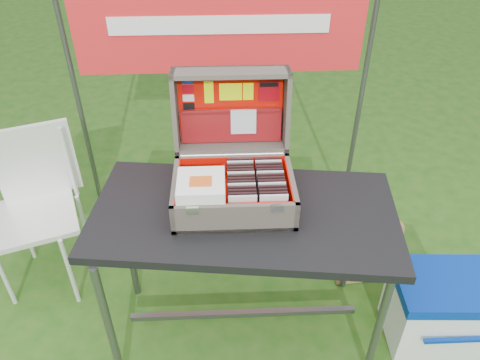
{
  "coord_description": "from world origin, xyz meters",
  "views": [
    {
      "loc": [
        0.0,
        -1.44,
        2.13
      ],
      "look_at": [
        0.07,
        0.1,
        0.98
      ],
      "focal_mm": 35.0,
      "sensor_mm": 36.0,
      "label": 1
    }
  ],
  "objects_px": {
    "suitcase": "(233,149)",
    "cardboard_box": "(368,253)",
    "table": "(244,275)",
    "cooler": "(437,309)",
    "chair": "(36,220)"
  },
  "relations": [
    {
      "from": "suitcase",
      "to": "cardboard_box",
      "type": "bearing_deg",
      "value": 16.24
    },
    {
      "from": "cardboard_box",
      "to": "table",
      "type": "bearing_deg",
      "value": -159.81
    },
    {
      "from": "table",
      "to": "cooler",
      "type": "xyz_separation_m",
      "value": [
        0.97,
        -0.08,
        -0.2
      ]
    },
    {
      "from": "table",
      "to": "suitcase",
      "type": "distance_m",
      "value": 0.67
    },
    {
      "from": "suitcase",
      "to": "cooler",
      "type": "xyz_separation_m",
      "value": [
        1.01,
        -0.19,
        -0.86
      ]
    },
    {
      "from": "cardboard_box",
      "to": "cooler",
      "type": "bearing_deg",
      "value": -64.76
    },
    {
      "from": "cooler",
      "to": "cardboard_box",
      "type": "xyz_separation_m",
      "value": [
        -0.23,
        0.42,
        -0.02
      ]
    },
    {
      "from": "table",
      "to": "cooler",
      "type": "height_order",
      "value": "table"
    },
    {
      "from": "suitcase",
      "to": "chair",
      "type": "distance_m",
      "value": 1.26
    },
    {
      "from": "chair",
      "to": "cardboard_box",
      "type": "bearing_deg",
      "value": -22.29
    },
    {
      "from": "table",
      "to": "cooler",
      "type": "distance_m",
      "value": 1.0
    },
    {
      "from": "table",
      "to": "chair",
      "type": "height_order",
      "value": "chair"
    },
    {
      "from": "suitcase",
      "to": "cardboard_box",
      "type": "distance_m",
      "value": 1.2
    },
    {
      "from": "table",
      "to": "chair",
      "type": "xyz_separation_m",
      "value": [
        -1.1,
        0.4,
        0.05
      ]
    },
    {
      "from": "suitcase",
      "to": "table",
      "type": "bearing_deg",
      "value": -67.82
    }
  ]
}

